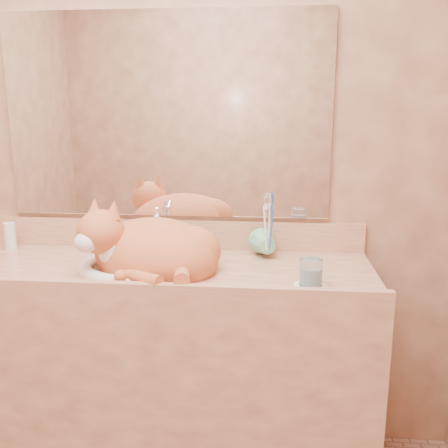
# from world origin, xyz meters

# --- Properties ---
(wall_back) EXTENTS (2.40, 0.02, 2.50)m
(wall_back) POSITION_xyz_m (0.00, 1.00, 1.25)
(wall_back) COLOR brown
(wall_back) RESTS_ON ground
(vanity_counter) EXTENTS (1.60, 0.55, 0.85)m
(vanity_counter) POSITION_xyz_m (0.00, 0.72, 0.42)
(vanity_counter) COLOR #985E44
(vanity_counter) RESTS_ON floor
(mirror) EXTENTS (1.30, 0.02, 0.80)m
(mirror) POSITION_xyz_m (0.00, 0.99, 1.39)
(mirror) COLOR white
(mirror) RESTS_ON wall_back
(sink_basin) EXTENTS (0.51, 0.44, 0.15)m
(sink_basin) POSITION_xyz_m (-0.03, 0.70, 0.93)
(sink_basin) COLOR white
(sink_basin) RESTS_ON vanity_counter
(faucet) EXTENTS (0.08, 0.13, 0.17)m
(faucet) POSITION_xyz_m (-0.03, 0.89, 0.94)
(faucet) COLOR white
(faucet) RESTS_ON vanity_counter
(cat) EXTENTS (0.59, 0.54, 0.26)m
(cat) POSITION_xyz_m (-0.02, 0.69, 0.94)
(cat) COLOR #BB502B
(cat) RESTS_ON sink_basin
(soap_dispenser) EXTENTS (0.10, 0.10, 0.17)m
(soap_dispenser) POSITION_xyz_m (0.15, 0.81, 0.94)
(soap_dispenser) COLOR #70B392
(soap_dispenser) RESTS_ON vanity_counter
(toothbrush_cup) EXTENTS (0.13, 0.13, 0.10)m
(toothbrush_cup) POSITION_xyz_m (0.41, 0.85, 0.90)
(toothbrush_cup) COLOR #70B392
(toothbrush_cup) RESTS_ON vanity_counter
(toothbrushes) EXTENTS (0.04, 0.04, 0.22)m
(toothbrushes) POSITION_xyz_m (0.41, 0.85, 0.98)
(toothbrushes) COLOR white
(toothbrushes) RESTS_ON toothbrush_cup
(saucer) EXTENTS (0.11, 0.11, 0.01)m
(saucer) POSITION_xyz_m (0.55, 0.55, 0.85)
(saucer) COLOR white
(saucer) RESTS_ON vanity_counter
(water_glass) EXTENTS (0.07, 0.07, 0.09)m
(water_glass) POSITION_xyz_m (0.55, 0.55, 0.90)
(water_glass) COLOR white
(water_glass) RESTS_ON saucer
(lotion_bottle) EXTENTS (0.05, 0.05, 0.11)m
(lotion_bottle) POSITION_xyz_m (-0.65, 0.90, 0.91)
(lotion_bottle) COLOR white
(lotion_bottle) RESTS_ON vanity_counter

